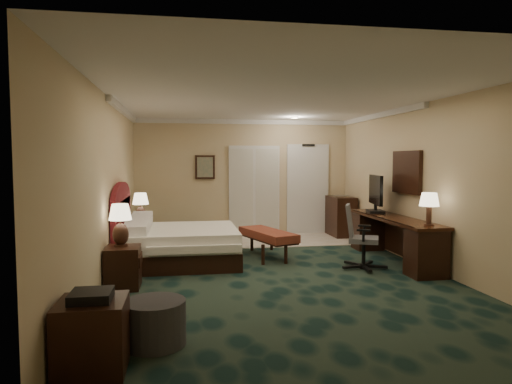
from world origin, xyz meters
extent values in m
cube|color=black|center=(0.00, 0.00, 0.00)|extent=(5.00, 7.50, 0.00)
cube|color=white|center=(0.00, 0.00, 2.70)|extent=(5.00, 7.50, 0.00)
cube|color=tan|center=(0.00, 3.75, 1.35)|extent=(5.00, 0.00, 2.70)
cube|color=tan|center=(0.00, -3.75, 1.35)|extent=(5.00, 0.00, 2.70)
cube|color=tan|center=(-2.50, 0.00, 1.35)|extent=(0.00, 7.50, 2.70)
cube|color=tan|center=(2.50, 0.00, 1.35)|extent=(0.00, 7.50, 2.70)
cube|color=beige|center=(0.90, 2.90, 0.01)|extent=(3.20, 1.70, 0.01)
cube|color=silver|center=(1.55, 3.72, 1.05)|extent=(1.02, 0.06, 2.18)
cube|color=beige|center=(0.25, 3.71, 1.05)|extent=(1.20, 0.06, 2.10)
cube|color=#576F60|center=(-0.90, 3.71, 1.60)|extent=(0.45, 0.06, 0.55)
cube|color=white|center=(2.46, 0.60, 1.55)|extent=(0.05, 0.95, 0.75)
cube|color=white|center=(-1.45, 0.98, 0.30)|extent=(1.89, 1.75, 0.60)
cube|color=black|center=(-2.25, -0.44, 0.29)|extent=(0.46, 0.53, 0.57)
cube|color=black|center=(-2.26, 2.14, 0.28)|extent=(0.44, 0.50, 0.55)
cube|color=maroon|center=(0.10, 1.23, 0.24)|extent=(0.92, 1.51, 0.48)
cylinder|color=#2D2D31|center=(-1.71, -2.50, 0.21)|extent=(0.79, 0.79, 0.43)
cube|color=black|center=(-2.19, -2.97, 0.30)|extent=(0.55, 0.55, 0.60)
cube|color=black|center=(2.19, 0.52, 0.39)|extent=(0.58, 2.69, 0.78)
cube|color=black|center=(2.14, 1.16, 1.13)|extent=(0.26, 0.91, 0.71)
cube|color=black|center=(2.21, 3.20, 0.46)|extent=(0.48, 0.87, 0.92)
camera|label=1|loc=(-1.45, -6.85, 1.76)|focal=32.00mm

